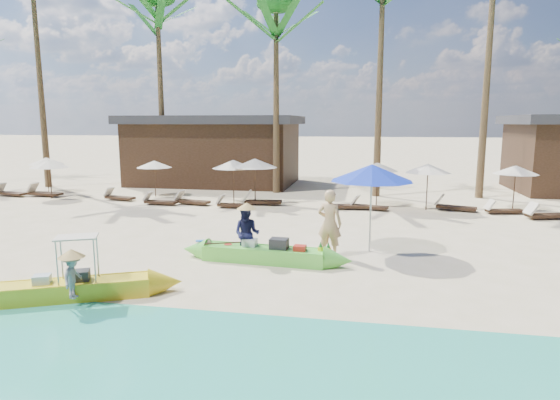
% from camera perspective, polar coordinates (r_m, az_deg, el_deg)
% --- Properties ---
extents(ground, '(240.00, 240.00, 0.00)m').
position_cam_1_polar(ground, '(12.09, 2.33, -9.39)').
color(ground, beige).
rests_on(ground, ground).
extents(wet_sand_strip, '(240.00, 4.50, 0.01)m').
position_cam_1_polar(wet_sand_strip, '(7.60, -3.47, -21.40)').
color(wet_sand_strip, tan).
rests_on(wet_sand_strip, ground).
extents(green_canoe, '(5.57, 0.98, 0.71)m').
position_cam_1_polar(green_canoe, '(13.29, -1.95, -6.56)').
color(green_canoe, '#59CB3E').
rests_on(green_canoe, ground).
extents(yellow_canoe, '(5.15, 2.61, 1.43)m').
position_cam_1_polar(yellow_canoe, '(11.59, -24.27, -9.87)').
color(yellow_canoe, yellow).
rests_on(yellow_canoe, ground).
extents(tourist, '(0.82, 0.64, 1.99)m').
position_cam_1_polar(tourist, '(13.71, 6.07, -2.84)').
color(tourist, tan).
rests_on(tourist, ground).
extents(vendor_green, '(0.79, 0.63, 1.57)m').
position_cam_1_polar(vendor_green, '(13.29, -4.05, -4.14)').
color(vendor_green, '#15183B').
rests_on(vendor_green, ground).
extents(vendor_yellow, '(0.43, 0.66, 0.96)m').
position_cam_1_polar(vendor_yellow, '(11.01, -23.92, -8.50)').
color(vendor_yellow, gray).
rests_on(vendor_yellow, ground).
extents(blue_umbrella, '(2.48, 2.48, 2.67)m').
position_cam_1_polar(blue_umbrella, '(14.22, 11.13, 3.27)').
color(blue_umbrella, '#99999E').
rests_on(blue_umbrella, ground).
extents(resort_parasol_1, '(1.90, 1.90, 1.96)m').
position_cam_1_polar(resort_parasol_1, '(29.33, -26.60, 4.27)').
color(resort_parasol_1, '#382317').
rests_on(resort_parasol_1, ground).
extents(lounger_1_right, '(1.87, 0.81, 0.61)m').
position_cam_1_polar(lounger_1_right, '(28.91, -30.11, 0.81)').
color(lounger_1_right, '#382317').
rests_on(lounger_1_right, ground).
extents(resort_parasol_2, '(1.94, 1.94, 2.00)m').
position_cam_1_polar(resort_parasol_2, '(26.78, -26.32, 3.96)').
color(resort_parasol_2, '#382317').
rests_on(resort_parasol_2, ground).
extents(lounger_2_left, '(1.94, 0.75, 0.65)m').
position_cam_1_polar(lounger_2_left, '(27.90, -26.89, 0.82)').
color(lounger_2_left, '#382317').
rests_on(lounger_2_left, ground).
extents(resort_parasol_3, '(1.86, 1.86, 1.91)m').
position_cam_1_polar(resort_parasol_3, '(25.62, -15.07, 4.24)').
color(resort_parasol_3, '#382317').
rests_on(resort_parasol_3, ground).
extents(lounger_3_left, '(1.72, 0.84, 0.56)m').
position_cam_1_polar(lounger_3_left, '(25.08, -19.14, 0.40)').
color(lounger_3_left, '#382317').
rests_on(lounger_3_left, ground).
extents(lounger_3_right, '(1.66, 0.58, 0.56)m').
position_cam_1_polar(lounger_3_right, '(23.11, -14.57, -0.12)').
color(lounger_3_right, '#382317').
rests_on(lounger_3_right, ground).
extents(resort_parasol_4, '(2.05, 2.05, 2.11)m').
position_cam_1_polar(resort_parasol_4, '(22.79, -5.72, 4.37)').
color(resort_parasol_4, '#382317').
rests_on(resort_parasol_4, ground).
extents(lounger_4_left, '(1.83, 0.88, 0.60)m').
position_cam_1_polar(lounger_4_left, '(22.84, -10.86, -0.06)').
color(lounger_4_left, '#382317').
rests_on(lounger_4_left, ground).
extents(lounger_4_right, '(1.66, 0.58, 0.56)m').
position_cam_1_polar(lounger_4_right, '(21.66, -5.85, -0.49)').
color(lounger_4_right, '#382317').
rests_on(lounger_4_right, ground).
extents(resort_parasol_5, '(2.15, 2.15, 2.21)m').
position_cam_1_polar(resort_parasol_5, '(22.28, -3.08, 4.51)').
color(resort_parasol_5, '#382317').
rests_on(resort_parasol_5, ground).
extents(lounger_5_left, '(1.90, 0.78, 0.63)m').
position_cam_1_polar(lounger_5_left, '(22.35, -2.40, -0.08)').
color(lounger_5_left, '#382317').
rests_on(lounger_5_left, ground).
extents(resort_parasol_6, '(1.98, 1.98, 2.04)m').
position_cam_1_polar(resort_parasol_6, '(22.51, 11.80, 3.98)').
color(resort_parasol_6, '#382317').
rests_on(resort_parasol_6, ground).
extents(lounger_6_left, '(1.81, 0.68, 0.60)m').
position_cam_1_polar(lounger_6_left, '(21.42, 8.09, -0.60)').
color(lounger_6_left, '#382317').
rests_on(lounger_6_left, ground).
extents(lounger_6_right, '(1.73, 0.92, 0.56)m').
position_cam_1_polar(lounger_6_right, '(21.49, 10.63, -0.68)').
color(lounger_6_right, '#382317').
rests_on(lounger_6_right, ground).
extents(resort_parasol_7, '(2.03, 2.03, 2.09)m').
position_cam_1_polar(resort_parasol_7, '(21.85, 17.60, 3.70)').
color(resort_parasol_7, '#382317').
rests_on(resort_parasol_7, ground).
extents(lounger_7_left, '(1.86, 1.07, 0.60)m').
position_cam_1_polar(lounger_7_left, '(22.33, 20.37, -0.69)').
color(lounger_7_left, '#382317').
rests_on(lounger_7_left, ground).
extents(lounger_7_right, '(1.69, 0.81, 0.55)m').
position_cam_1_polar(lounger_7_right, '(22.33, 25.45, -1.07)').
color(lounger_7_right, '#382317').
rests_on(lounger_7_right, ground).
extents(resort_parasol_8, '(1.95, 1.95, 2.01)m').
position_cam_1_polar(resort_parasol_8, '(23.43, 26.80, 3.30)').
color(resort_parasol_8, '#382317').
rests_on(resort_parasol_8, ground).
extents(lounger_8_left, '(1.91, 1.00, 0.62)m').
position_cam_1_polar(lounger_8_left, '(21.91, 29.64, -1.51)').
color(lounger_8_left, '#382317').
rests_on(lounger_8_left, ground).
extents(palm_1, '(2.08, 2.08, 13.60)m').
position_cam_1_polar(palm_1, '(32.58, -27.85, 20.66)').
color(palm_1, brown).
rests_on(palm_1, ground).
extents(palm_2, '(2.08, 2.08, 11.33)m').
position_cam_1_polar(palm_2, '(29.51, -14.64, 19.45)').
color(palm_2, brown).
rests_on(palm_2, ground).
extents(palm_3, '(2.08, 2.08, 10.52)m').
position_cam_1_polar(palm_3, '(26.50, -0.48, 19.60)').
color(palm_3, brown).
rests_on(palm_3, ground).
extents(palm_4, '(2.08, 2.08, 11.70)m').
position_cam_1_polar(palm_4, '(25.95, 12.34, 21.58)').
color(palm_4, brown).
rests_on(palm_4, ground).
extents(pavilion_west, '(10.80, 6.60, 4.30)m').
position_cam_1_polar(pavilion_west, '(30.44, -7.94, 6.13)').
color(pavilion_west, '#382317').
rests_on(pavilion_west, ground).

